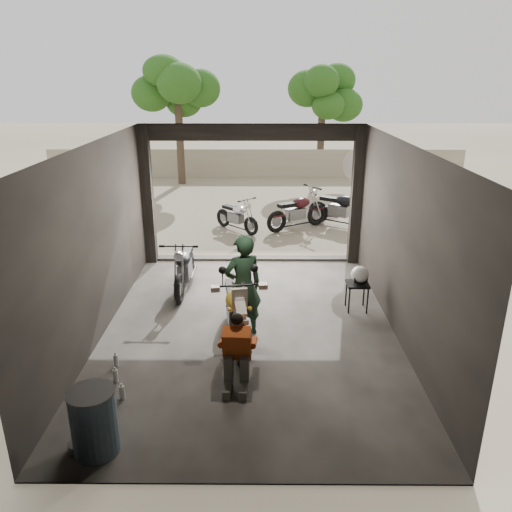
{
  "coord_description": "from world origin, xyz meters",
  "views": [
    {
      "loc": [
        0.16,
        -7.74,
        4.2
      ],
      "look_at": [
        0.11,
        0.6,
        1.16
      ],
      "focal_mm": 35.0,
      "sensor_mm": 36.0,
      "label": 1
    }
  ],
  "objects_px": {
    "outside_bike_b": "(297,209)",
    "stool": "(357,287)",
    "rider": "(243,286)",
    "sign_post": "(359,181)",
    "left_bike": "(184,264)",
    "main_bike": "(236,306)",
    "helmet": "(360,274)",
    "outside_bike_a": "(237,214)",
    "outside_bike_c": "(341,206)",
    "oil_drum": "(94,423)",
    "mechanic": "(236,355)"
  },
  "relations": [
    {
      "from": "outside_bike_a",
      "to": "outside_bike_c",
      "type": "height_order",
      "value": "outside_bike_c"
    },
    {
      "from": "outside_bike_b",
      "to": "rider",
      "type": "height_order",
      "value": "rider"
    },
    {
      "from": "rider",
      "to": "stool",
      "type": "xyz_separation_m",
      "value": [
        2.1,
        0.95,
        -0.41
      ]
    },
    {
      "from": "rider",
      "to": "stool",
      "type": "bearing_deg",
      "value": -178.04
    },
    {
      "from": "rider",
      "to": "outside_bike_a",
      "type": "bearing_deg",
      "value": -108.84
    },
    {
      "from": "mechanic",
      "to": "stool",
      "type": "height_order",
      "value": "mechanic"
    },
    {
      "from": "rider",
      "to": "stool",
      "type": "height_order",
      "value": "rider"
    },
    {
      "from": "outside_bike_b",
      "to": "rider",
      "type": "bearing_deg",
      "value": 135.93
    },
    {
      "from": "main_bike",
      "to": "mechanic",
      "type": "relative_size",
      "value": 1.86
    },
    {
      "from": "rider",
      "to": "oil_drum",
      "type": "relative_size",
      "value": 2.17
    },
    {
      "from": "left_bike",
      "to": "main_bike",
      "type": "bearing_deg",
      "value": -60.62
    },
    {
      "from": "rider",
      "to": "sign_post",
      "type": "distance_m",
      "value": 5.37
    },
    {
      "from": "outside_bike_a",
      "to": "helmet",
      "type": "height_order",
      "value": "outside_bike_a"
    },
    {
      "from": "rider",
      "to": "oil_drum",
      "type": "xyz_separation_m",
      "value": [
        -1.64,
        -2.85,
        -0.48
      ]
    },
    {
      "from": "main_bike",
      "to": "outside_bike_a",
      "type": "bearing_deg",
      "value": 83.98
    },
    {
      "from": "outside_bike_b",
      "to": "outside_bike_c",
      "type": "xyz_separation_m",
      "value": [
        1.28,
        0.26,
        0.02
      ]
    },
    {
      "from": "outside_bike_a",
      "to": "rider",
      "type": "xyz_separation_m",
      "value": [
        0.37,
        -6.05,
        0.39
      ]
    },
    {
      "from": "rider",
      "to": "mechanic",
      "type": "xyz_separation_m",
      "value": [
        -0.05,
        -1.53,
        -0.38
      ]
    },
    {
      "from": "outside_bike_c",
      "to": "rider",
      "type": "distance_m",
      "value": 7.04
    },
    {
      "from": "stool",
      "to": "oil_drum",
      "type": "xyz_separation_m",
      "value": [
        -3.74,
        -3.79,
        -0.07
      ]
    },
    {
      "from": "helmet",
      "to": "mechanic",
      "type": "bearing_deg",
      "value": -107.65
    },
    {
      "from": "left_bike",
      "to": "rider",
      "type": "xyz_separation_m",
      "value": [
        1.27,
        -1.91,
        0.33
      ]
    },
    {
      "from": "outside_bike_a",
      "to": "outside_bike_b",
      "type": "bearing_deg",
      "value": -37.3
    },
    {
      "from": "oil_drum",
      "to": "sign_post",
      "type": "height_order",
      "value": "sign_post"
    },
    {
      "from": "outside_bike_c",
      "to": "oil_drum",
      "type": "bearing_deg",
      "value": -170.15
    },
    {
      "from": "oil_drum",
      "to": "main_bike",
      "type": "bearing_deg",
      "value": 59.79
    },
    {
      "from": "rider",
      "to": "sign_post",
      "type": "relative_size",
      "value": 0.7
    },
    {
      "from": "main_bike",
      "to": "stool",
      "type": "bearing_deg",
      "value": 19.72
    },
    {
      "from": "oil_drum",
      "to": "mechanic",
      "type": "bearing_deg",
      "value": 39.56
    },
    {
      "from": "stool",
      "to": "sign_post",
      "type": "xyz_separation_m",
      "value": [
        0.62,
        3.61,
        1.26
      ]
    },
    {
      "from": "outside_bike_c",
      "to": "helmet",
      "type": "xyz_separation_m",
      "value": [
        -0.5,
        -5.54,
        0.1
      ]
    },
    {
      "from": "outside_bike_a",
      "to": "sign_post",
      "type": "xyz_separation_m",
      "value": [
        3.09,
        -1.5,
        1.24
      ]
    },
    {
      "from": "helmet",
      "to": "sign_post",
      "type": "height_order",
      "value": "sign_post"
    },
    {
      "from": "left_bike",
      "to": "mechanic",
      "type": "bearing_deg",
      "value": -69.37
    },
    {
      "from": "outside_bike_a",
      "to": "mechanic",
      "type": "xyz_separation_m",
      "value": [
        0.32,
        -7.58,
        0.02
      ]
    },
    {
      "from": "outside_bike_b",
      "to": "oil_drum",
      "type": "relative_size",
      "value": 2.14
    },
    {
      "from": "main_bike",
      "to": "oil_drum",
      "type": "xyz_separation_m",
      "value": [
        -1.52,
        -2.61,
        -0.23
      ]
    },
    {
      "from": "mechanic",
      "to": "sign_post",
      "type": "bearing_deg",
      "value": 68.35
    },
    {
      "from": "outside_bike_b",
      "to": "outside_bike_c",
      "type": "distance_m",
      "value": 1.31
    },
    {
      "from": "outside_bike_c",
      "to": "left_bike",
      "type": "bearing_deg",
      "value": 174.15
    },
    {
      "from": "main_bike",
      "to": "sign_post",
      "type": "height_order",
      "value": "sign_post"
    },
    {
      "from": "outside_bike_b",
      "to": "mechanic",
      "type": "xyz_separation_m",
      "value": [
        -1.4,
        -7.8,
        -0.08
      ]
    },
    {
      "from": "outside_bike_a",
      "to": "outside_bike_c",
      "type": "xyz_separation_m",
      "value": [
        3.01,
        0.47,
        0.11
      ]
    },
    {
      "from": "left_bike",
      "to": "outside_bike_a",
      "type": "bearing_deg",
      "value": 78.95
    },
    {
      "from": "outside_bike_b",
      "to": "stool",
      "type": "xyz_separation_m",
      "value": [
        0.74,
        -5.31,
        -0.12
      ]
    },
    {
      "from": "rider",
      "to": "stool",
      "type": "relative_size",
      "value": 3.21
    },
    {
      "from": "main_bike",
      "to": "oil_drum",
      "type": "distance_m",
      "value": 3.03
    },
    {
      "from": "stool",
      "to": "oil_drum",
      "type": "relative_size",
      "value": 0.68
    },
    {
      "from": "main_bike",
      "to": "mechanic",
      "type": "bearing_deg",
      "value": -95.37
    },
    {
      "from": "main_bike",
      "to": "helmet",
      "type": "relative_size",
      "value": 5.52
    }
  ]
}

